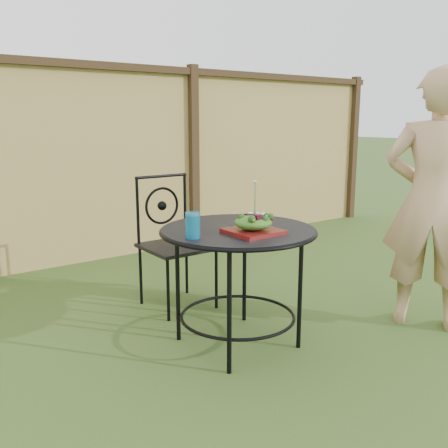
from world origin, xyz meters
The scene contains 9 objects.
ground centered at (0.00, 0.00, 0.00)m, with size 60.00×60.00×0.00m, color #2A4416.
fence centered at (0.00, 2.19, 0.95)m, with size 8.00×0.12×1.90m.
patio_table centered at (0.14, -0.10, 0.59)m, with size 0.92×0.92×0.72m.
patio_chair centered at (0.18, 0.71, 0.50)m, with size 0.46×0.46×0.95m.
diner centered at (1.33, -0.60, 0.84)m, with size 0.61×0.40×1.67m, color tan.
salad_plate centered at (0.12, -0.26, 0.74)m, with size 0.27×0.27×0.02m, color #4B0D0A.
salad centered at (0.12, -0.26, 0.79)m, with size 0.21×0.21×0.08m, color #235614.
fork centered at (0.13, -0.26, 0.92)m, with size 0.01×0.01×0.18m, color silver.
drinking_glass centered at (-0.20, -0.14, 0.79)m, with size 0.08×0.08×0.14m, color #0C6792.
Camera 1 is at (-1.62, -2.34, 1.35)m, focal length 40.00 mm.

